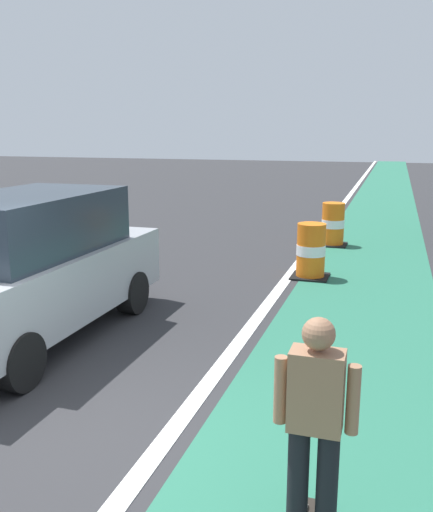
% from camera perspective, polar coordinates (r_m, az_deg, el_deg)
% --- Properties ---
extents(ground_plane, '(100.00, 100.00, 0.00)m').
position_cam_1_polar(ground_plane, '(5.77, -14.87, -17.52)').
color(ground_plane, '#2D2D30').
extents(bike_lane_strip, '(2.50, 80.00, 0.01)m').
position_cam_1_polar(bike_lane_strip, '(16.40, 16.04, 2.19)').
color(bike_lane_strip, '#286B51').
rests_on(bike_lane_strip, ground).
extents(lane_divider_stripe, '(0.20, 80.00, 0.01)m').
position_cam_1_polar(lane_divider_stripe, '(16.51, 10.84, 2.52)').
color(lane_divider_stripe, silver).
rests_on(lane_divider_stripe, ground).
extents(skateboarder_on_lane, '(0.57, 0.80, 1.69)m').
position_cam_1_polar(skateboarder_on_lane, '(3.98, 10.03, -16.90)').
color(skateboarder_on_lane, black).
rests_on(skateboarder_on_lane, ground).
extents(parked_suv_nearest, '(1.93, 4.60, 2.04)m').
position_cam_1_polar(parked_suv_nearest, '(8.06, -18.55, -1.05)').
color(parked_suv_nearest, '#9EA0A5').
rests_on(parked_suv_nearest, ground).
extents(traffic_barrel_front, '(0.73, 0.73, 1.09)m').
position_cam_1_polar(traffic_barrel_front, '(11.14, 9.65, 0.47)').
color(traffic_barrel_front, orange).
rests_on(traffic_barrel_front, ground).
extents(traffic_barrel_mid, '(0.73, 0.73, 1.09)m').
position_cam_1_polar(traffic_barrel_mid, '(14.43, 11.84, 3.16)').
color(traffic_barrel_mid, orange).
rests_on(traffic_barrel_mid, ground).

